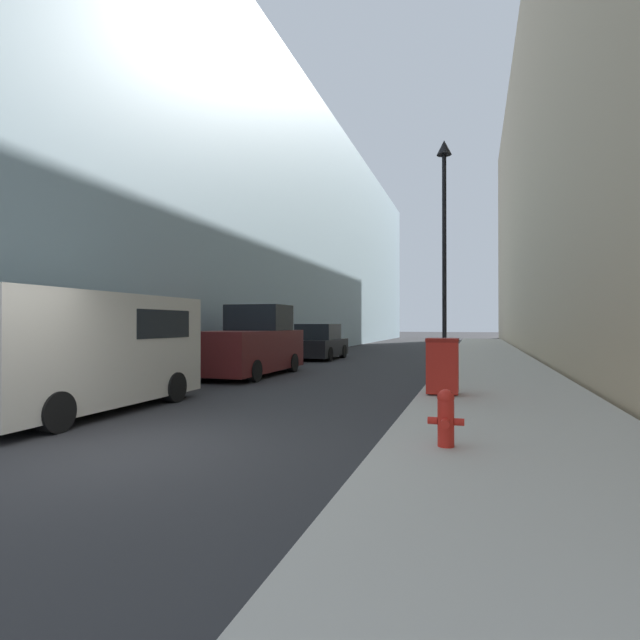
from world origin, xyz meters
name	(u,v)px	position (x,y,z in m)	size (l,w,h in m)	color
ground_plane	(99,454)	(0.00, 0.00, 0.00)	(200.00, 200.00, 0.00)	#2D2D30
sidewalk_right	(490,360)	(5.25, 18.00, 0.07)	(3.66, 60.00, 0.15)	#B7B2A8
building_left_glass	(249,237)	(-10.26, 26.00, 7.68)	(12.00, 60.00, 15.37)	#99B7C6
building_right_stone	(638,167)	(13.18, 26.00, 10.31)	(12.00, 60.00, 20.62)	tan
fire_hydrant	(446,417)	(4.26, 1.11, 0.52)	(0.44, 0.33, 0.71)	red
trash_bin	(443,366)	(3.94, 5.80, 0.77)	(0.68, 0.66, 1.21)	red
lamppost	(444,225)	(3.77, 9.46, 4.51)	(0.42, 0.42, 6.82)	black
white_van	(90,347)	(-2.40, 2.48, 1.23)	(1.98, 5.08, 2.24)	beige
pickup_truck	(250,345)	(-2.40, 9.53, 0.97)	(2.14, 5.03, 2.31)	#561919
parked_sedan_near	(318,343)	(-2.49, 17.23, 0.76)	(1.99, 4.08, 1.67)	black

